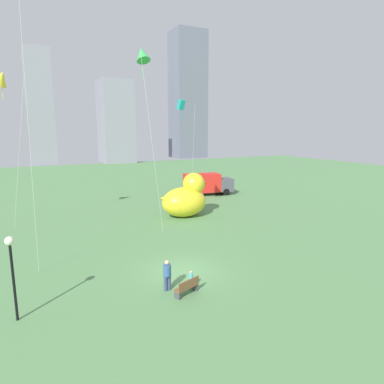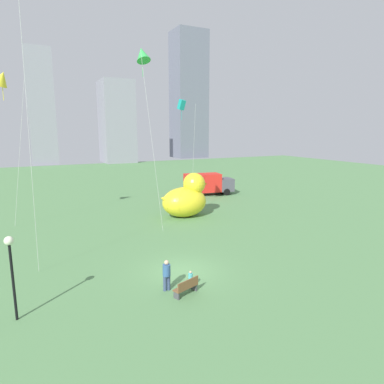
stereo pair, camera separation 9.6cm
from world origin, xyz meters
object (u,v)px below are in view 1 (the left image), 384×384
person_child (191,279)px  lamppost (11,260)px  giant_inflatable_duck (186,198)px  kite_teal (181,105)px  park_bench (187,287)px  kite_green (142,55)px  person_adult (167,274)px  kite_yellow (1,79)px  box_truck (207,184)px

person_child → lamppost: lamppost is taller
giant_inflatable_duck → kite_teal: size_ratio=0.44×
park_bench → lamppost: size_ratio=0.39×
park_bench → person_child: bearing=49.4°
giant_inflatable_duck → kite_green: kite_green is taller
person_adult → kite_teal: size_ratio=0.14×
person_child → kite_yellow: kite_yellow is taller
giant_inflatable_duck → kite_teal: 11.49m
kite_green → kite_teal: bearing=50.5°
person_adult → kite_green: kite_green is taller
person_child → giant_inflatable_duck: size_ratio=0.19×
person_adult → lamppost: size_ratio=0.43×
lamppost → kite_yellow: size_ratio=0.30×
person_child → giant_inflatable_duck: giant_inflatable_duck is taller
park_bench → kite_green: kite_green is taller
park_bench → person_adult: (-0.74, 0.95, 0.48)m
kite_yellow → person_adult: bearing=-64.4°
lamppost → giant_inflatable_duck: bearing=41.7°
lamppost → box_truck: (22.34, 22.19, -1.48)m
giant_inflatable_duck → park_bench: bearing=-115.3°
person_adult → box_truck: 27.18m
giant_inflatable_duck → kite_yellow: kite_yellow is taller
kite_yellow → kite_green: kite_green is taller
box_truck → kite_green: kite_green is taller
person_adult → kite_teal: bearing=63.1°
person_adult → kite_teal: 24.48m
kite_green → giant_inflatable_duck: bearing=31.1°
box_truck → kite_teal: bearing=-150.7°
giant_inflatable_duck → lamppost: bearing=-138.3°
park_bench → kite_yellow: size_ratio=0.12×
park_bench → lamppost: 8.49m
person_child → kite_teal: size_ratio=0.08×
park_bench → kite_teal: (9.28, 20.73, 10.87)m
lamppost → kite_teal: size_ratio=0.33×
giant_inflatable_duck → kite_yellow: (-15.23, 2.09, 10.74)m
box_truck → kite_green: (-12.61, -12.02, 12.90)m
kite_green → kite_teal: size_ratio=1.25×
giant_inflatable_duck → box_truck: 11.57m
kite_green → kite_yellow: bearing=152.5°
kite_yellow → box_truck: bearing=16.7°
lamppost → kite_teal: 27.27m
giant_inflatable_duck → person_adult: bearing=-119.2°
kite_yellow → kite_teal: bearing=12.7°
giant_inflatable_duck → box_truck: size_ratio=0.77×
person_adult → kite_yellow: bearing=115.6°
kite_green → box_truck: bearing=43.6°
person_adult → giant_inflatable_duck: 15.75m
person_child → box_truck: box_truck is taller
person_adult → giant_inflatable_duck: (7.67, 13.73, 0.91)m
park_bench → giant_inflatable_duck: 16.29m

